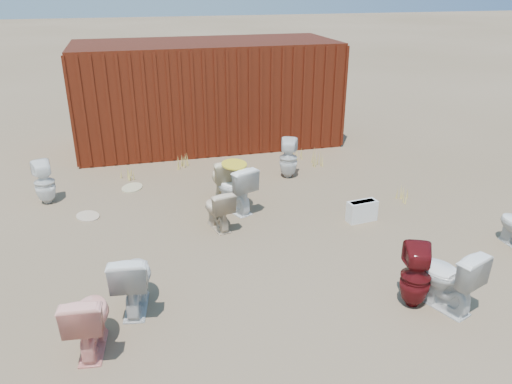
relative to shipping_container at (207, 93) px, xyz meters
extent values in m
plane|color=brown|center=(0.00, -5.20, -1.20)|extent=(100.00, 100.00, 0.00)
cube|color=#4F1C0D|center=(0.00, 0.00, 0.00)|extent=(6.00, 2.40, 2.40)
imported|color=silver|center=(-2.02, -6.47, -0.79)|extent=(0.56, 0.85, 0.81)
imported|color=#F99E90|center=(-2.50, -7.11, -0.81)|extent=(0.51, 0.80, 0.77)
imported|color=silver|center=(1.64, -7.39, -0.78)|extent=(0.73, 0.93, 0.83)
imported|color=#5C0F13|center=(1.30, -7.28, -0.79)|extent=(0.49, 0.49, 0.81)
imported|color=white|center=(-3.43, -2.88, -0.81)|extent=(0.44, 0.45, 0.78)
imported|color=beige|center=(-0.64, -4.63, -0.86)|extent=(0.51, 0.73, 0.68)
imported|color=beige|center=(-0.33, -3.57, -0.79)|extent=(0.48, 0.82, 0.83)
imported|color=white|center=(-0.23, -4.04, -0.78)|extent=(0.75, 0.94, 0.84)
imported|color=white|center=(1.15, -2.76, -0.80)|extent=(0.48, 0.48, 0.80)
ellipsoid|color=yellow|center=(-0.23, -4.04, -0.35)|extent=(0.43, 0.53, 0.02)
cube|color=silver|center=(1.72, -4.98, -1.02)|extent=(0.52, 0.26, 0.35)
ellipsoid|color=#BFB78B|center=(-1.94, -2.58, -1.19)|extent=(0.53, 0.60, 0.02)
ellipsoid|color=#C0A98B|center=(-2.71, -3.67, -1.19)|extent=(0.53, 0.58, 0.02)
cone|color=tan|center=(-2.03, -2.05, -1.07)|extent=(0.36, 0.36, 0.26)
cone|color=tan|center=(0.41, -2.65, -1.04)|extent=(0.32, 0.32, 0.32)
cone|color=tan|center=(1.96, -2.23, -1.03)|extent=(0.36, 0.36, 0.34)
cone|color=tan|center=(-0.82, -1.70, -1.06)|extent=(0.30, 0.30, 0.28)
cone|color=tan|center=(1.65, -1.81, -1.04)|extent=(0.34, 0.34, 0.32)
cone|color=tan|center=(2.85, -4.42, -1.07)|extent=(0.28, 0.28, 0.27)
camera|label=1|loc=(-1.87, -11.76, 2.52)|focal=35.00mm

